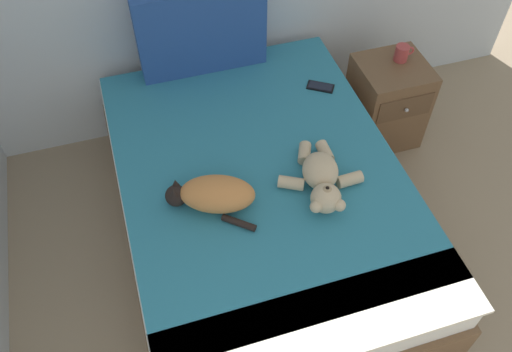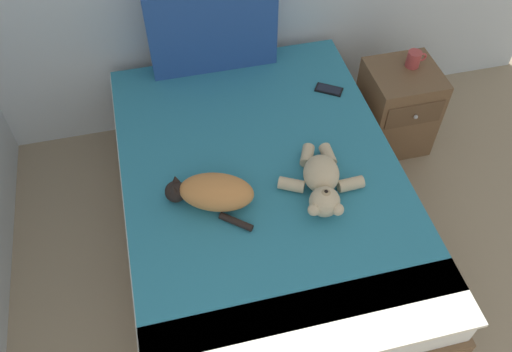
% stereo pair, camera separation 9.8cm
% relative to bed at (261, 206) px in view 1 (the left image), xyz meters
% --- Properties ---
extents(bed, '(1.39, 1.93, 0.54)m').
position_rel_bed_xyz_m(bed, '(0.00, 0.00, 0.00)').
color(bed, brown).
rests_on(bed, ground_plane).
extents(patterned_cushion, '(0.71, 0.15, 0.50)m').
position_rel_bed_xyz_m(patterned_cushion, '(-0.07, 0.86, 0.53)').
color(patterned_cushion, '#264C99').
rests_on(patterned_cushion, bed).
extents(cat, '(0.42, 0.35, 0.15)m').
position_rel_bed_xyz_m(cat, '(-0.26, -0.12, 0.35)').
color(cat, '#D18447').
rests_on(cat, bed).
extents(teddy_bear, '(0.40, 0.47, 0.15)m').
position_rel_bed_xyz_m(teddy_bear, '(0.24, -0.18, 0.34)').
color(teddy_bear, beige).
rests_on(teddy_bear, bed).
extents(cell_phone, '(0.16, 0.14, 0.01)m').
position_rel_bed_xyz_m(cell_phone, '(0.50, 0.49, 0.28)').
color(cell_phone, black).
rests_on(cell_phone, bed).
extents(nightstand, '(0.40, 0.41, 0.55)m').
position_rel_bed_xyz_m(nightstand, '(0.98, 0.52, 0.01)').
color(nightstand, brown).
rests_on(nightstand, ground_plane).
extents(mug, '(0.12, 0.08, 0.09)m').
position_rel_bed_xyz_m(mug, '(1.03, 0.57, 0.33)').
color(mug, '#B23F3F').
rests_on(mug, nightstand).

